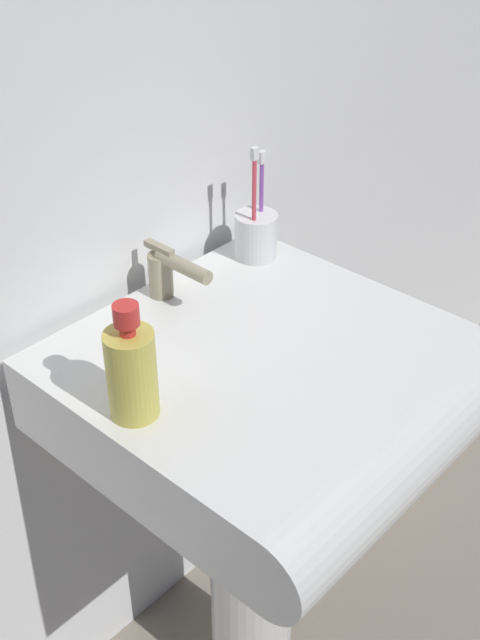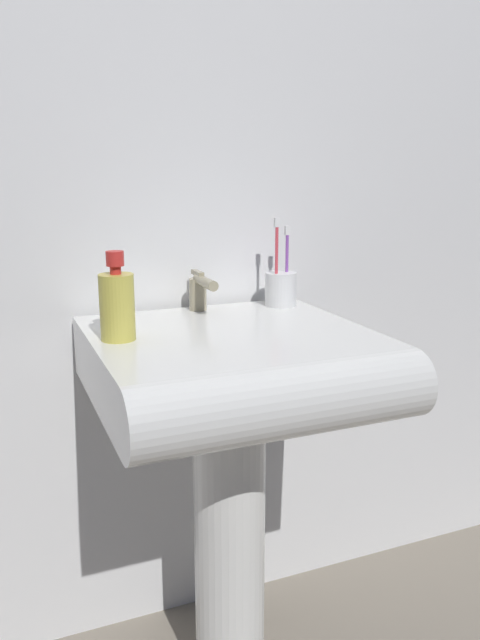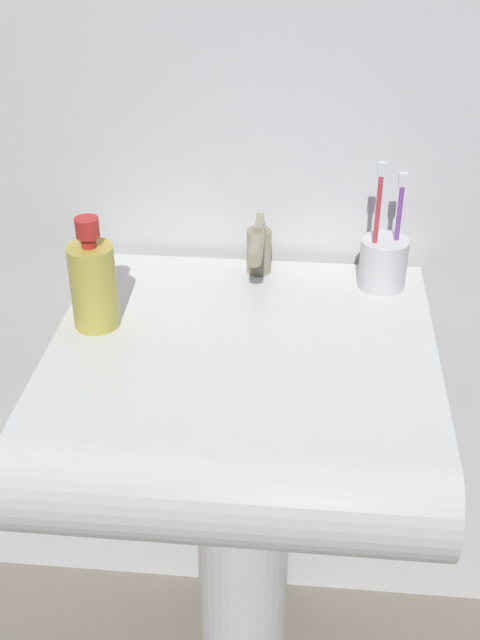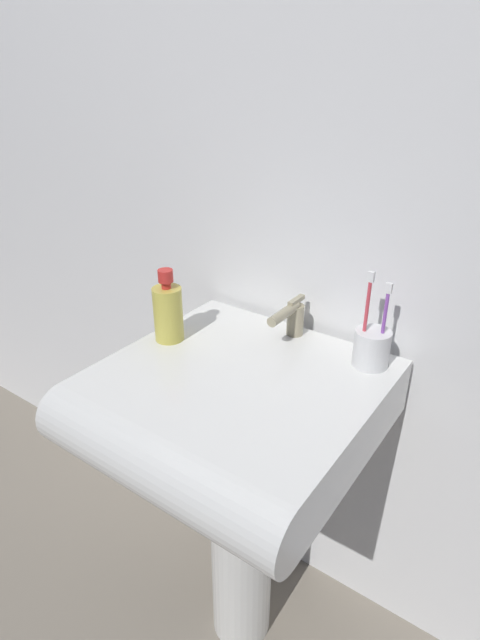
% 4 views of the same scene
% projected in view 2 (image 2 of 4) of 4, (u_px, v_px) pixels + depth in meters
% --- Properties ---
extents(wall_back, '(5.00, 0.05, 2.40)m').
position_uv_depth(wall_back, '(181.00, 118.00, 1.36)').
color(wall_back, white).
rests_on(wall_back, ground).
extents(sink_pedestal, '(0.15, 0.15, 0.67)m').
position_uv_depth(sink_pedestal, '(230.00, 541.00, 1.31)').
color(sink_pedestal, white).
rests_on(sink_pedestal, ground).
extents(sink_basin, '(0.52, 0.53, 0.12)m').
position_uv_depth(sink_basin, '(238.00, 368.00, 1.17)').
color(sink_basin, white).
rests_on(sink_basin, sink_pedestal).
extents(faucet, '(0.04, 0.13, 0.09)m').
position_uv_depth(faucet, '(200.00, 290.00, 1.35)').
color(faucet, tan).
rests_on(faucet, sink_basin).
extents(toothbrush_cup, '(0.07, 0.07, 0.20)m').
position_uv_depth(toothbrush_cup, '(281.00, 288.00, 1.42)').
color(toothbrush_cup, white).
rests_on(toothbrush_cup, sink_basin).
extents(soap_bottle, '(0.06, 0.06, 0.16)m').
position_uv_depth(soap_bottle, '(117.00, 304.00, 1.12)').
color(soap_bottle, gold).
rests_on(soap_bottle, sink_basin).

